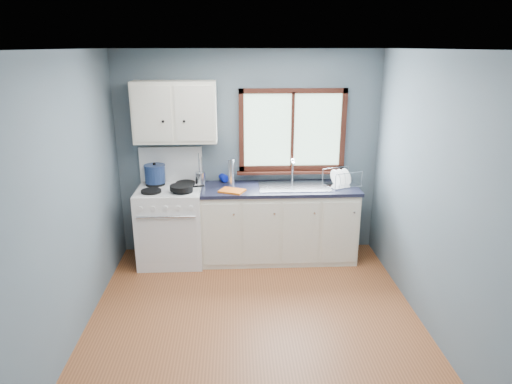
{
  "coord_description": "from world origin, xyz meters",
  "views": [
    {
      "loc": [
        -0.17,
        -3.69,
        2.52
      ],
      "look_at": [
        0.05,
        0.9,
        1.05
      ],
      "focal_mm": 32.0,
      "sensor_mm": 36.0,
      "label": 1
    }
  ],
  "objects_px": {
    "utensil_crock": "(200,178)",
    "stockpot": "(155,173)",
    "base_cabinets": "(278,227)",
    "dish_rack": "(341,181)",
    "skillet": "(182,187)",
    "gas_range": "(171,223)",
    "sink": "(294,192)",
    "thermos": "(231,172)"
  },
  "relations": [
    {
      "from": "utensil_crock",
      "to": "thermos",
      "type": "height_order",
      "value": "utensil_crock"
    },
    {
      "from": "sink",
      "to": "dish_rack",
      "type": "bearing_deg",
      "value": 3.22
    },
    {
      "from": "stockpot",
      "to": "base_cabinets",
      "type": "bearing_deg",
      "value": -4.98
    },
    {
      "from": "skillet",
      "to": "utensil_crock",
      "type": "height_order",
      "value": "utensil_crock"
    },
    {
      "from": "thermos",
      "to": "dish_rack",
      "type": "height_order",
      "value": "thermos"
    },
    {
      "from": "utensil_crock",
      "to": "sink",
      "type": "bearing_deg",
      "value": -7.51
    },
    {
      "from": "base_cabinets",
      "to": "sink",
      "type": "distance_m",
      "value": 0.48
    },
    {
      "from": "utensil_crock",
      "to": "dish_rack",
      "type": "relative_size",
      "value": 0.81
    },
    {
      "from": "gas_range",
      "to": "thermos",
      "type": "xyz_separation_m",
      "value": [
        0.73,
        0.12,
        0.59
      ]
    },
    {
      "from": "base_cabinets",
      "to": "skillet",
      "type": "distance_m",
      "value": 1.29
    },
    {
      "from": "base_cabinets",
      "to": "thermos",
      "type": "distance_m",
      "value": 0.89
    },
    {
      "from": "thermos",
      "to": "stockpot",
      "type": "bearing_deg",
      "value": 178.44
    },
    {
      "from": "base_cabinets",
      "to": "dish_rack",
      "type": "distance_m",
      "value": 0.94
    },
    {
      "from": "sink",
      "to": "dish_rack",
      "type": "xyz_separation_m",
      "value": [
        0.57,
        0.03,
        0.11
      ]
    },
    {
      "from": "skillet",
      "to": "stockpot",
      "type": "distance_m",
      "value": 0.47
    },
    {
      "from": "stockpot",
      "to": "utensil_crock",
      "type": "distance_m",
      "value": 0.54
    },
    {
      "from": "sink",
      "to": "thermos",
      "type": "xyz_separation_m",
      "value": [
        -0.75,
        0.1,
        0.22
      ]
    },
    {
      "from": "base_cabinets",
      "to": "stockpot",
      "type": "height_order",
      "value": "stockpot"
    },
    {
      "from": "gas_range",
      "to": "thermos",
      "type": "height_order",
      "value": "gas_range"
    },
    {
      "from": "skillet",
      "to": "dish_rack",
      "type": "distance_m",
      "value": 1.9
    },
    {
      "from": "base_cabinets",
      "to": "stockpot",
      "type": "bearing_deg",
      "value": 175.02
    },
    {
      "from": "gas_range",
      "to": "thermos",
      "type": "distance_m",
      "value": 0.95
    },
    {
      "from": "sink",
      "to": "stockpot",
      "type": "bearing_deg",
      "value": 175.55
    },
    {
      "from": "base_cabinets",
      "to": "stockpot",
      "type": "xyz_separation_m",
      "value": [
        -1.48,
        0.13,
        0.66
      ]
    },
    {
      "from": "gas_range",
      "to": "stockpot",
      "type": "distance_m",
      "value": 0.62
    },
    {
      "from": "base_cabinets",
      "to": "thermos",
      "type": "bearing_deg",
      "value": 169.68
    },
    {
      "from": "gas_range",
      "to": "stockpot",
      "type": "relative_size",
      "value": 4.12
    },
    {
      "from": "skillet",
      "to": "thermos",
      "type": "height_order",
      "value": "thermos"
    },
    {
      "from": "dish_rack",
      "to": "skillet",
      "type": "bearing_deg",
      "value": 164.97
    },
    {
      "from": "skillet",
      "to": "stockpot",
      "type": "height_order",
      "value": "stockpot"
    },
    {
      "from": "sink",
      "to": "utensil_crock",
      "type": "xyz_separation_m",
      "value": [
        -1.12,
        0.15,
        0.14
      ]
    },
    {
      "from": "base_cabinets",
      "to": "utensil_crock",
      "type": "relative_size",
      "value": 4.8
    },
    {
      "from": "skillet",
      "to": "thermos",
      "type": "distance_m",
      "value": 0.64
    },
    {
      "from": "gas_range",
      "to": "base_cabinets",
      "type": "relative_size",
      "value": 0.74
    },
    {
      "from": "stockpot",
      "to": "dish_rack",
      "type": "relative_size",
      "value": 0.7
    },
    {
      "from": "stockpot",
      "to": "dish_rack",
      "type": "distance_m",
      "value": 2.24
    },
    {
      "from": "sink",
      "to": "stockpot",
      "type": "height_order",
      "value": "sink"
    },
    {
      "from": "skillet",
      "to": "utensil_crock",
      "type": "bearing_deg",
      "value": 47.65
    },
    {
      "from": "gas_range",
      "to": "dish_rack",
      "type": "relative_size",
      "value": 2.87
    },
    {
      "from": "gas_range",
      "to": "dish_rack",
      "type": "xyz_separation_m",
      "value": [
        2.06,
        0.05,
        0.48
      ]
    },
    {
      "from": "sink",
      "to": "utensil_crock",
      "type": "height_order",
      "value": "utensil_crock"
    },
    {
      "from": "utensil_crock",
      "to": "stockpot",
      "type": "bearing_deg",
      "value": -178.02
    }
  ]
}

